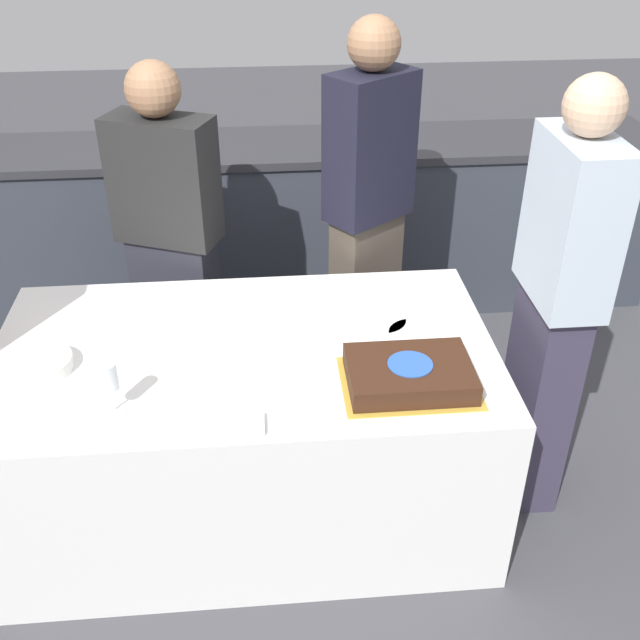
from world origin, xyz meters
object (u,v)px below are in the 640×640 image
person_cutting_cake (368,216)px  plate_stack (40,364)px  wine_glass (110,379)px  cake (409,374)px  person_standing_back (171,242)px  person_seated_right (555,305)px

person_cutting_cake → plate_stack: bearing=-3.3°
wine_glass → plate_stack: bearing=139.0°
cake → person_standing_back: (-0.83, 0.97, 0.03)m
cake → person_cutting_cake: size_ratio=0.26×
plate_stack → person_standing_back: (0.37, 0.79, 0.04)m
cake → person_seated_right: size_ratio=0.27×
cake → plate_stack: size_ratio=2.07×
person_cutting_cake → person_standing_back: bearing=-36.5°
plate_stack → wine_glass: size_ratio=1.20×
person_seated_right → cake: bearing=-65.8°
plate_stack → person_standing_back: person_standing_back is taller
person_seated_right → person_standing_back: person_seated_right is taller
cake → plate_stack: cake is taller
wine_glass → person_seated_right: person_seated_right is taller
wine_glass → person_seated_right: (1.49, 0.31, -0.01)m
person_cutting_cake → person_seated_right: size_ratio=1.03×
plate_stack → cake: bearing=-8.7°
cake → wine_glass: size_ratio=2.49×
person_seated_right → person_cutting_cake: bearing=-142.1°
cake → plate_stack: 1.22m
cake → person_cutting_cake: (-0.00, 0.97, 0.11)m
person_cutting_cake → person_standing_back: person_cutting_cake is taller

